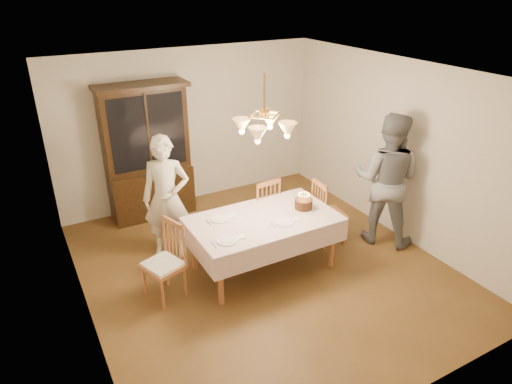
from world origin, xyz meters
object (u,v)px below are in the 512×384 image
chair_far_side (261,212)px  elderly_woman (166,198)px  birthday_cake (303,204)px  dining_table (263,223)px  china_hutch (148,155)px

chair_far_side → elderly_woman: (-1.34, 0.25, 0.43)m
birthday_cake → chair_far_side: bearing=108.0°
dining_table → chair_far_side: (0.36, 0.69, -0.24)m
chair_far_side → birthday_cake: size_ratio=3.33×
dining_table → china_hutch: 2.43m
dining_table → birthday_cake: size_ratio=6.33×
elderly_woman → birthday_cake: (1.57, -0.97, -0.05)m
elderly_woman → birthday_cake: 1.85m
dining_table → china_hutch: china_hutch is taller
chair_far_side → birthday_cake: bearing=-72.0°
china_hutch → elderly_woman: china_hutch is taller
elderly_woman → china_hutch: bearing=109.7°
elderly_woman → birthday_cake: elderly_woman is taller
china_hutch → chair_far_side: (1.18, -1.57, -0.60)m
dining_table → elderly_woman: (-0.98, 0.93, 0.19)m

